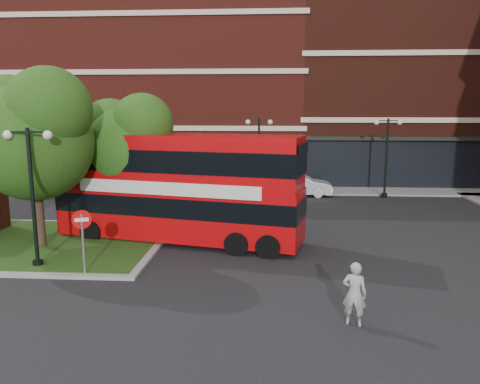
# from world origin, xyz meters

# --- Properties ---
(ground) EXTENTS (120.00, 120.00, 0.00)m
(ground) POSITION_xyz_m (0.00, 0.00, 0.00)
(ground) COLOR black
(ground) RESTS_ON ground
(pavement_far) EXTENTS (44.00, 3.00, 0.12)m
(pavement_far) POSITION_xyz_m (0.00, 16.50, 0.06)
(pavement_far) COLOR slate
(pavement_far) RESTS_ON ground
(terrace_far_left) EXTENTS (26.00, 12.00, 14.00)m
(terrace_far_left) POSITION_xyz_m (-8.00, 24.00, 7.00)
(terrace_far_left) COLOR maroon
(terrace_far_left) RESTS_ON ground
(terrace_far_right) EXTENTS (18.00, 12.00, 16.00)m
(terrace_far_right) POSITION_xyz_m (14.00, 24.00, 8.00)
(terrace_far_right) COLOR #471911
(terrace_far_right) RESTS_ON ground
(traffic_island) EXTENTS (12.60, 7.60, 0.15)m
(traffic_island) POSITION_xyz_m (-8.00, 3.00, 0.07)
(traffic_island) COLOR gray
(traffic_island) RESTS_ON ground
(tree_island_west) EXTENTS (5.40, 4.71, 7.21)m
(tree_island_west) POSITION_xyz_m (-6.60, 2.58, 4.79)
(tree_island_west) COLOR #2D2116
(tree_island_west) RESTS_ON ground
(tree_island_east) EXTENTS (4.46, 3.90, 6.29)m
(tree_island_east) POSITION_xyz_m (-3.58, 5.06, 4.24)
(tree_island_east) COLOR #2D2116
(tree_island_east) RESTS_ON ground
(lamp_island) EXTENTS (1.72, 0.36, 5.00)m
(lamp_island) POSITION_xyz_m (-5.50, 0.20, 2.83)
(lamp_island) COLOR black
(lamp_island) RESTS_ON ground
(lamp_far_left) EXTENTS (1.72, 0.36, 5.00)m
(lamp_far_left) POSITION_xyz_m (2.00, 14.50, 2.83)
(lamp_far_left) COLOR black
(lamp_far_left) RESTS_ON ground
(lamp_far_right) EXTENTS (1.72, 0.36, 5.00)m
(lamp_far_right) POSITION_xyz_m (10.00, 14.50, 2.83)
(lamp_far_right) COLOR black
(lamp_far_right) RESTS_ON ground
(bus) EXTENTS (10.78, 4.68, 4.01)m
(bus) POSITION_xyz_m (-1.13, 4.00, 2.63)
(bus) COLOR #B7070A
(bus) RESTS_ON ground
(woman) EXTENTS (0.73, 0.59, 1.73)m
(woman) POSITION_xyz_m (5.00, -3.50, 0.87)
(woman) COLOR #98989B
(woman) RESTS_ON ground
(car_silver) EXTENTS (4.37, 1.77, 1.49)m
(car_silver) POSITION_xyz_m (-5.13, 16.00, 0.74)
(car_silver) COLOR #ABAEB3
(car_silver) RESTS_ON ground
(car_white) EXTENTS (4.47, 1.84, 1.44)m
(car_white) POSITION_xyz_m (4.59, 14.88, 0.72)
(car_white) COLOR silver
(car_white) RESTS_ON ground
(no_entry_sign) EXTENTS (0.61, 0.28, 2.32)m
(no_entry_sign) POSITION_xyz_m (-3.50, -0.50, 1.65)
(no_entry_sign) COLOR slate
(no_entry_sign) RESTS_ON ground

